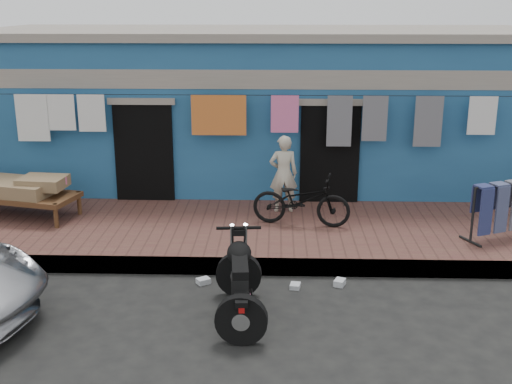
{
  "coord_description": "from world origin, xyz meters",
  "views": [
    {
      "loc": [
        0.31,
        -7.27,
        3.89
      ],
      "look_at": [
        0.0,
        2.0,
        1.15
      ],
      "focal_mm": 45.0,
      "sensor_mm": 36.0,
      "label": 1
    }
  ],
  "objects_px": {
    "seated_person": "(283,174)",
    "motorcycle": "(240,279)",
    "charpoy": "(21,197)",
    "bicycle": "(301,195)"
  },
  "relations": [
    {
      "from": "seated_person",
      "to": "motorcycle",
      "type": "bearing_deg",
      "value": 75.29
    },
    {
      "from": "seated_person",
      "to": "bicycle",
      "type": "bearing_deg",
      "value": 106.2
    },
    {
      "from": "motorcycle",
      "to": "charpoy",
      "type": "bearing_deg",
      "value": 136.83
    },
    {
      "from": "bicycle",
      "to": "motorcycle",
      "type": "height_order",
      "value": "bicycle"
    },
    {
      "from": "bicycle",
      "to": "charpoy",
      "type": "distance_m",
      "value": 4.94
    },
    {
      "from": "seated_person",
      "to": "charpoy",
      "type": "relative_size",
      "value": 0.62
    },
    {
      "from": "seated_person",
      "to": "motorcycle",
      "type": "height_order",
      "value": "seated_person"
    },
    {
      "from": "bicycle",
      "to": "motorcycle",
      "type": "bearing_deg",
      "value": 173.55
    },
    {
      "from": "seated_person",
      "to": "motorcycle",
      "type": "relative_size",
      "value": 0.82
    },
    {
      "from": "seated_person",
      "to": "bicycle",
      "type": "distance_m",
      "value": 0.82
    }
  ]
}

